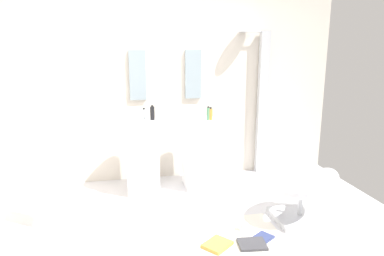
{
  "coord_description": "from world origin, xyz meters",
  "views": [
    {
      "loc": [
        -0.64,
        -3.26,
        1.86
      ],
      "look_at": [
        0.15,
        0.55,
        0.95
      ],
      "focal_mm": 33.47,
      "sensor_mm": 36.0,
      "label": 1
    }
  ],
  "objects_px": {
    "pedestal_sink_left": "(142,154)",
    "soap_bottle_black": "(152,113)",
    "magazine_ochre": "(217,245)",
    "soap_bottle_green": "(208,114)",
    "lounge_chair": "(301,190)",
    "soap_bottle_amber": "(210,114)",
    "shower_column": "(262,100)",
    "magazine_charcoal": "(252,244)",
    "magazine_navy": "(260,240)",
    "towel_rack": "(46,170)",
    "coffee_mug": "(243,226)",
    "soap_bottle_clear": "(144,114)",
    "pedestal_sink_right": "(200,151)"
  },
  "relations": [
    {
      "from": "towel_rack",
      "to": "coffee_mug",
      "type": "bearing_deg",
      "value": -14.43
    },
    {
      "from": "pedestal_sink_right",
      "to": "shower_column",
      "type": "bearing_deg",
      "value": 21.08
    },
    {
      "from": "coffee_mug",
      "to": "soap_bottle_green",
      "type": "xyz_separation_m",
      "value": [
        -0.09,
        1.14,
        0.96
      ]
    },
    {
      "from": "magazine_ochre",
      "to": "magazine_navy",
      "type": "relative_size",
      "value": 0.87
    },
    {
      "from": "pedestal_sink_right",
      "to": "soap_bottle_clear",
      "type": "distance_m",
      "value": 0.88
    },
    {
      "from": "pedestal_sink_left",
      "to": "soap_bottle_black",
      "type": "distance_m",
      "value": 0.55
    },
    {
      "from": "soap_bottle_black",
      "to": "soap_bottle_clear",
      "type": "bearing_deg",
      "value": 133.83
    },
    {
      "from": "lounge_chair",
      "to": "magazine_charcoal",
      "type": "bearing_deg",
      "value": -150.24
    },
    {
      "from": "towel_rack",
      "to": "magazine_ochre",
      "type": "distance_m",
      "value": 1.86
    },
    {
      "from": "towel_rack",
      "to": "soap_bottle_black",
      "type": "bearing_deg",
      "value": 34.49
    },
    {
      "from": "pedestal_sink_left",
      "to": "magazine_charcoal",
      "type": "relative_size",
      "value": 3.99
    },
    {
      "from": "magazine_charcoal",
      "to": "soap_bottle_green",
      "type": "xyz_separation_m",
      "value": [
        -0.08,
        1.43,
        0.99
      ]
    },
    {
      "from": "lounge_chair",
      "to": "soap_bottle_black",
      "type": "bearing_deg",
      "value": 140.95
    },
    {
      "from": "pedestal_sink_left",
      "to": "soap_bottle_clear",
      "type": "height_order",
      "value": "soap_bottle_clear"
    },
    {
      "from": "towel_rack",
      "to": "soap_bottle_clear",
      "type": "distance_m",
      "value": 1.44
    },
    {
      "from": "lounge_chair",
      "to": "towel_rack",
      "type": "relative_size",
      "value": 1.15
    },
    {
      "from": "magazine_ochre",
      "to": "pedestal_sink_left",
      "type": "bearing_deg",
      "value": 72.35
    },
    {
      "from": "shower_column",
      "to": "magazine_ochre",
      "type": "height_order",
      "value": "shower_column"
    },
    {
      "from": "shower_column",
      "to": "lounge_chair",
      "type": "height_order",
      "value": "shower_column"
    },
    {
      "from": "pedestal_sink_left",
      "to": "magazine_navy",
      "type": "xyz_separation_m",
      "value": [
        1.02,
        -1.48,
        -0.47
      ]
    },
    {
      "from": "magazine_charcoal",
      "to": "soap_bottle_black",
      "type": "xyz_separation_m",
      "value": [
        -0.76,
        1.58,
        0.99
      ]
    },
    {
      "from": "magazine_charcoal",
      "to": "magazine_ochre",
      "type": "distance_m",
      "value": 0.33
    },
    {
      "from": "shower_column",
      "to": "soap_bottle_amber",
      "type": "xyz_separation_m",
      "value": [
        -0.89,
        -0.5,
        -0.07
      ]
    },
    {
      "from": "shower_column",
      "to": "soap_bottle_black",
      "type": "xyz_separation_m",
      "value": [
        -1.61,
        -0.35,
        -0.06
      ]
    },
    {
      "from": "magazine_charcoal",
      "to": "soap_bottle_amber",
      "type": "xyz_separation_m",
      "value": [
        -0.05,
        1.43,
        0.98
      ]
    },
    {
      "from": "soap_bottle_amber",
      "to": "coffee_mug",
      "type": "bearing_deg",
      "value": -86.97
    },
    {
      "from": "pedestal_sink_right",
      "to": "soap_bottle_green",
      "type": "relative_size",
      "value": 5.83
    },
    {
      "from": "lounge_chair",
      "to": "magazine_navy",
      "type": "height_order",
      "value": "lounge_chair"
    },
    {
      "from": "lounge_chair",
      "to": "soap_bottle_amber",
      "type": "height_order",
      "value": "soap_bottle_amber"
    },
    {
      "from": "magazine_navy",
      "to": "soap_bottle_black",
      "type": "relative_size",
      "value": 1.55
    },
    {
      "from": "soap_bottle_green",
      "to": "magazine_ochre",
      "type": "bearing_deg",
      "value": -100.24
    },
    {
      "from": "lounge_chair",
      "to": "magazine_ochre",
      "type": "distance_m",
      "value": 1.13
    },
    {
      "from": "towel_rack",
      "to": "pedestal_sink_left",
      "type": "bearing_deg",
      "value": 36.84
    },
    {
      "from": "pedestal_sink_left",
      "to": "soap_bottle_amber",
      "type": "height_order",
      "value": "soap_bottle_amber"
    },
    {
      "from": "soap_bottle_black",
      "to": "soap_bottle_green",
      "type": "relative_size",
      "value": 1.06
    },
    {
      "from": "magazine_navy",
      "to": "magazine_charcoal",
      "type": "bearing_deg",
      "value": 177.07
    },
    {
      "from": "magazine_ochre",
      "to": "soap_bottle_amber",
      "type": "xyz_separation_m",
      "value": [
        0.28,
        1.37,
        0.98
      ]
    },
    {
      "from": "soap_bottle_amber",
      "to": "soap_bottle_black",
      "type": "bearing_deg",
      "value": 167.59
    },
    {
      "from": "soap_bottle_black",
      "to": "soap_bottle_green",
      "type": "xyz_separation_m",
      "value": [
        0.69,
        -0.16,
        -0.01
      ]
    },
    {
      "from": "shower_column",
      "to": "coffee_mug",
      "type": "distance_m",
      "value": 2.11
    },
    {
      "from": "magazine_navy",
      "to": "shower_column",
      "type": "bearing_deg",
      "value": 34.34
    },
    {
      "from": "magazine_ochre",
      "to": "coffee_mug",
      "type": "bearing_deg",
      "value": -4.2
    },
    {
      "from": "pedestal_sink_right",
      "to": "shower_column",
      "type": "height_order",
      "value": "shower_column"
    },
    {
      "from": "lounge_chair",
      "to": "magazine_charcoal",
      "type": "xyz_separation_m",
      "value": [
        -0.7,
        -0.4,
        -0.33
      ]
    },
    {
      "from": "magazine_charcoal",
      "to": "towel_rack",
      "type": "bearing_deg",
      "value": 164.35
    },
    {
      "from": "pedestal_sink_left",
      "to": "lounge_chair",
      "type": "bearing_deg",
      "value": -35.48
    },
    {
      "from": "towel_rack",
      "to": "magazine_charcoal",
      "type": "relative_size",
      "value": 3.68
    },
    {
      "from": "pedestal_sink_left",
      "to": "coffee_mug",
      "type": "distance_m",
      "value": 1.62
    },
    {
      "from": "pedestal_sink_right",
      "to": "magazine_charcoal",
      "type": "relative_size",
      "value": 3.99
    },
    {
      "from": "coffee_mug",
      "to": "magazine_charcoal",
      "type": "bearing_deg",
      "value": -92.39
    }
  ]
}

